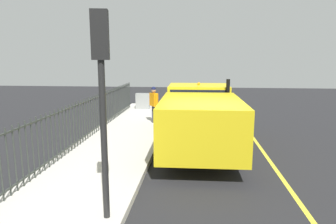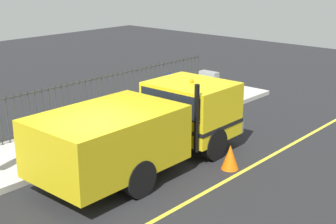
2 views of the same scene
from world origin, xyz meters
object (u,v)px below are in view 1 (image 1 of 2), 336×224
object	(u,v)px
worker_standing	(154,101)
utility_cabinet	(143,101)
work_truck	(199,113)
traffic_light_near	(101,75)
traffic_cone	(245,130)

from	to	relation	value
worker_standing	utility_cabinet	world-z (taller)	worker_standing
work_truck	worker_standing	distance (m)	3.72
traffic_light_near	worker_standing	bearing A→B (deg)	81.18
utility_cabinet	work_truck	bearing A→B (deg)	115.11
work_truck	traffic_light_near	size ratio (longest dim) A/B	1.71
traffic_light_near	utility_cabinet	bearing A→B (deg)	86.12
traffic_light_near	utility_cabinet	distance (m)	12.78
work_truck	worker_standing	xyz separation A→B (m)	(2.08, -3.08, -0.03)
utility_cabinet	worker_standing	bearing A→B (deg)	107.07
traffic_light_near	traffic_cone	xyz separation A→B (m)	(-3.63, -6.73, -2.55)
work_truck	utility_cabinet	distance (m)	7.79
utility_cabinet	traffic_cone	size ratio (longest dim) A/B	1.31
worker_standing	utility_cabinet	xyz separation A→B (m)	(1.21, -3.95, -0.58)
work_truck	utility_cabinet	world-z (taller)	work_truck
traffic_light_near	work_truck	bearing A→B (deg)	61.00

